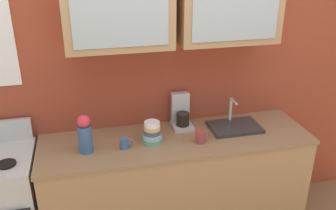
# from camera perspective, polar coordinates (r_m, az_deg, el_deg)

# --- Properties ---
(back_wall_unit) EXTENTS (3.84, 0.48, 2.73)m
(back_wall_unit) POSITION_cam_1_polar(r_m,az_deg,el_deg) (3.04, -0.04, 7.74)
(back_wall_unit) COLOR #993D28
(back_wall_unit) RESTS_ON ground_plane
(counter) EXTENTS (2.20, 0.63, 0.93)m
(counter) POSITION_cam_1_polar(r_m,az_deg,el_deg) (3.25, 1.29, -12.24)
(counter) COLOR #A87F56
(counter) RESTS_ON ground_plane
(stove_range) EXTENTS (0.59, 0.62, 1.11)m
(stove_range) POSITION_cam_1_polar(r_m,az_deg,el_deg) (3.26, -24.35, -14.48)
(stove_range) COLOR silver
(stove_range) RESTS_ON ground_plane
(sink_faucet) EXTENTS (0.42, 0.29, 0.24)m
(sink_faucet) POSITION_cam_1_polar(r_m,az_deg,el_deg) (3.19, 10.22, -3.23)
(sink_faucet) COLOR #2D2D30
(sink_faucet) RESTS_ON counter
(bowl_stack) EXTENTS (0.16, 0.16, 0.18)m
(bowl_stack) POSITION_cam_1_polar(r_m,az_deg,el_deg) (2.91, -2.46, -4.36)
(bowl_stack) COLOR #669972
(bowl_stack) RESTS_ON counter
(vase) EXTENTS (0.10, 0.10, 0.30)m
(vase) POSITION_cam_1_polar(r_m,az_deg,el_deg) (2.81, -12.69, -4.42)
(vase) COLOR #33598C
(vase) RESTS_ON counter
(cup_near_sink) EXTENTS (0.12, 0.08, 0.10)m
(cup_near_sink) POSITION_cam_1_polar(r_m,az_deg,el_deg) (2.93, 5.07, -4.84)
(cup_near_sink) COLOR #993838
(cup_near_sink) RESTS_ON counter
(cup_near_bowls) EXTENTS (0.10, 0.06, 0.09)m
(cup_near_bowls) POSITION_cam_1_polar(r_m,az_deg,el_deg) (2.86, -6.72, -5.89)
(cup_near_bowls) COLOR #38608C
(cup_near_bowls) RESTS_ON counter
(coffee_maker) EXTENTS (0.17, 0.20, 0.29)m
(coffee_maker) POSITION_cam_1_polar(r_m,az_deg,el_deg) (3.15, 2.06, -1.43)
(coffee_maker) COLOR #B7B7BC
(coffee_maker) RESTS_ON counter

